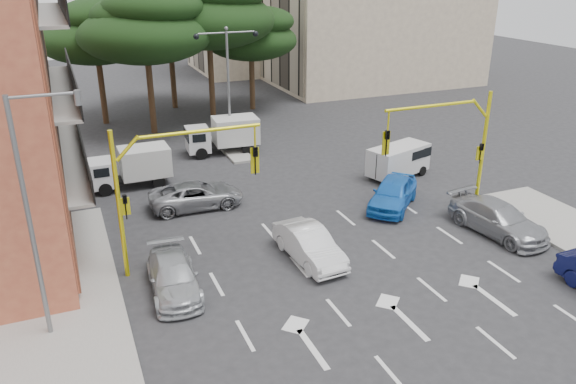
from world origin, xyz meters
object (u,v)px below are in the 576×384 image
Objects in this scene: van_white at (398,161)px; car_silver_wagon at (173,276)px; car_white_hatch at (309,245)px; signal_mast_left at (165,178)px; car_blue_compact at (393,193)px; street_lamp_center at (228,67)px; box_truck_a at (131,168)px; box_truck_b at (223,136)px; signal_mast_right at (455,139)px; street_lamp_left at (34,205)px; car_silver_parked at (498,219)px; car_silver_cross_a at (196,195)px.

car_silver_wagon is at bearing -80.89° from van_white.
car_white_hatch is 1.12× the size of van_white.
car_blue_compact is at bearing 8.80° from signal_mast_left.
street_lamp_center is 1.80× the size of car_silver_wagon.
signal_mast_left is 10.10m from box_truck_a.
signal_mast_left reaches higher than box_truck_b.
signal_mast_right is 8.91m from car_white_hatch.
car_blue_compact is 0.95× the size of box_truck_b.
signal_mast_right reaches higher than car_blue_compact.
street_lamp_center is at bearing 69.62° from car_silver_wagon.
street_lamp_left is 1.86× the size of car_silver_wagon.
street_lamp_center is (11.29, 17.00, 0.71)m from street_lamp_left.
street_lamp_center reaches higher than signal_mast_right.
signal_mast_right reaches higher than box_truck_b.
box_truck_a is (-13.84, 9.70, -2.79)m from signal_mast_right.
street_lamp_center is 13.93m from car_blue_compact.
car_white_hatch is (5.44, -1.58, -3.19)m from signal_mast_left.
street_lamp_center reaches higher than car_silver_wagon.
street_lamp_center is at bearing 64.09° from signal_mast_left.
signal_mast_left reaches higher than car_silver_parked.
box_truck_a is at bearing 132.83° from car_silver_parked.
van_white reaches higher than car_silver_parked.
car_white_hatch reaches higher than car_silver_wagon.
car_silver_cross_a is 1.07× the size of box_truck_a.
car_silver_parked is at bearing -10.16° from signal_mast_left.
car_white_hatch is at bearing -95.01° from street_lamp_center.
car_silver_parked is 1.06× the size of box_truck_b.
car_silver_wagon is at bearing 169.80° from car_silver_parked.
street_lamp_left is 20.42m from street_lamp_center.
signal_mast_left reaches higher than car_silver_wagon.
street_lamp_left is at bearing -176.35° from car_white_hatch.
car_blue_compact is 1.04× the size of car_silver_wagon.
car_blue_compact is at bearing 24.15° from car_white_hatch.
street_lamp_left is at bearing 173.96° from car_silver_parked.
car_silver_cross_a is at bearing 108.46° from car_white_hatch.
signal_mast_left is 0.77× the size of street_lamp_center.
van_white is at bearing 30.23° from car_silver_wagon.
car_silver_wagon is 11.54m from box_truck_a.
car_silver_wagon is at bearing 15.50° from street_lamp_left.
street_lamp_left is at bearing -170.61° from signal_mast_right.
car_silver_cross_a is 1.01× the size of box_truck_b.
car_silver_parked is (0.85, -2.59, -3.16)m from signal_mast_right.
street_lamp_left is 17.28m from car_blue_compact.
street_lamp_center is 12.23m from van_white.
signal_mast_left is at bearing 158.22° from car_silver_cross_a.
car_white_hatch is 0.98× the size of car_silver_wagon.
street_lamp_left is 1.69× the size of car_silver_cross_a.
box_truck_b is at bearing 110.04° from car_silver_parked.
car_blue_compact is at bearing 16.56° from street_lamp_left.
signal_mast_right is at bearing -64.09° from street_lamp_center.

